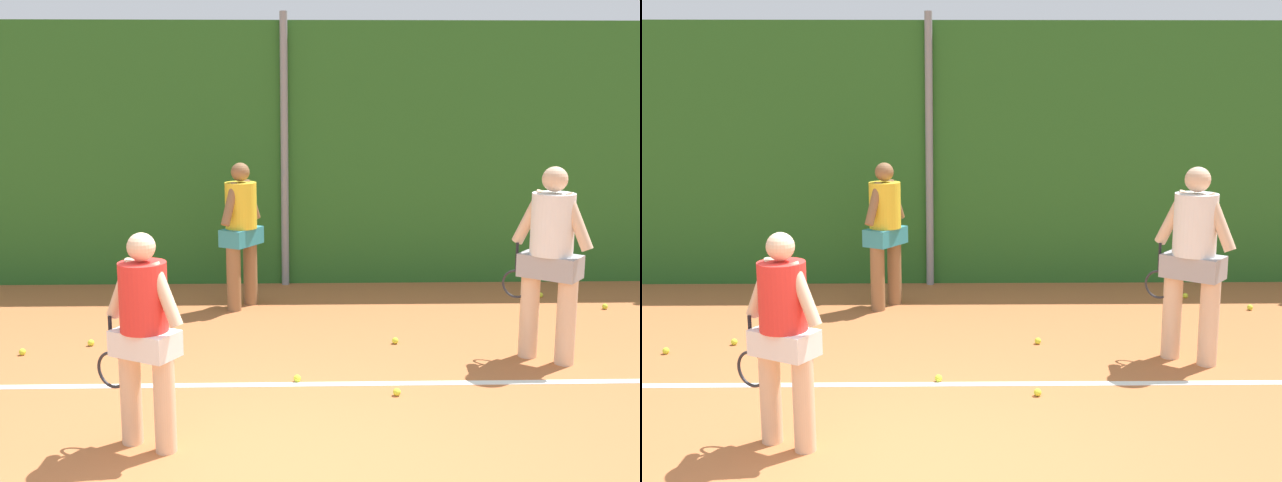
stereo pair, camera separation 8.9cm
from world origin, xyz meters
TOP-DOWN VIEW (x-y plane):
  - ground_plane at (0.00, 1.64)m, footprint 30.79×30.79m
  - hedge_fence_backdrop at (0.00, 5.58)m, footprint 20.01×0.25m
  - fence_post_center at (0.00, 5.41)m, footprint 0.10×0.10m
  - court_baseline_paint at (0.00, 1.71)m, footprint 14.63×0.10m
  - player_foreground_near at (-0.93, 0.48)m, footprint 0.70×0.47m
  - player_midcourt at (2.57, 2.31)m, footprint 0.73×0.59m
  - player_backcourt_far at (-0.50, 4.29)m, footprint 0.52×0.64m
  - tennis_ball_0 at (3.82, 4.08)m, footprint 0.07×0.07m
  - tennis_ball_2 at (1.02, 1.43)m, footprint 0.07×0.07m
  - tennis_ball_3 at (-2.56, 2.58)m, footprint 0.07×0.07m
  - tennis_ball_4 at (-1.95, 2.86)m, footprint 0.07×0.07m
  - tennis_ball_5 at (3.21, 4.63)m, footprint 0.07×0.07m
  - tennis_ball_8 at (0.16, 1.78)m, footprint 0.07×0.07m
  - tennis_ball_10 at (-0.66, 4.91)m, footprint 0.07×0.07m
  - tennis_ball_11 at (1.17, 2.84)m, footprint 0.07×0.07m

SIDE VIEW (x-z plane):
  - ground_plane at x=0.00m, z-range 0.00..0.00m
  - court_baseline_paint at x=0.00m, z-range 0.00..0.01m
  - tennis_ball_0 at x=3.82m, z-range 0.00..0.07m
  - tennis_ball_2 at x=1.02m, z-range 0.00..0.07m
  - tennis_ball_3 at x=-2.56m, z-range 0.00..0.07m
  - tennis_ball_4 at x=-1.95m, z-range 0.00..0.07m
  - tennis_ball_5 at x=3.21m, z-range 0.00..0.07m
  - tennis_ball_8 at x=0.16m, z-range 0.00..0.07m
  - tennis_ball_10 at x=-0.66m, z-range 0.00..0.07m
  - tennis_ball_11 at x=1.17m, z-range 0.00..0.07m
  - player_foreground_near at x=-0.93m, z-range 0.10..1.70m
  - player_backcourt_far at x=-0.50m, z-range 0.11..1.84m
  - player_midcourt at x=2.57m, z-range 0.11..2.00m
  - hedge_fence_backdrop at x=0.00m, z-range 0.00..3.43m
  - fence_post_center at x=0.00m, z-range 0.00..3.54m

